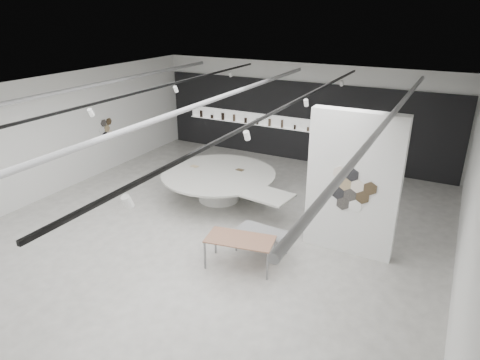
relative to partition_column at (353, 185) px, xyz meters
The scene contains 7 objects.
room 3.74m from the partition_column, 164.48° to the right, with size 12.02×14.02×3.82m.
back_wall_display 6.94m from the partition_column, 121.10° to the left, with size 11.80×0.27×3.10m.
partition_column is the anchor object (origin of this frame).
display_island 4.64m from the partition_column, 165.79° to the left, with size 4.80×4.06×0.92m.
sample_table_wood 3.02m from the partition_column, 136.97° to the right, with size 1.70×1.06×0.74m.
sample_table_stone 2.50m from the partition_column, 148.66° to the right, with size 1.26×0.70×0.63m.
kitchen_counter 5.76m from the partition_column, 97.45° to the left, with size 1.57×0.73×1.20m.
Camera 1 is at (5.50, -8.63, 5.79)m, focal length 32.00 mm.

